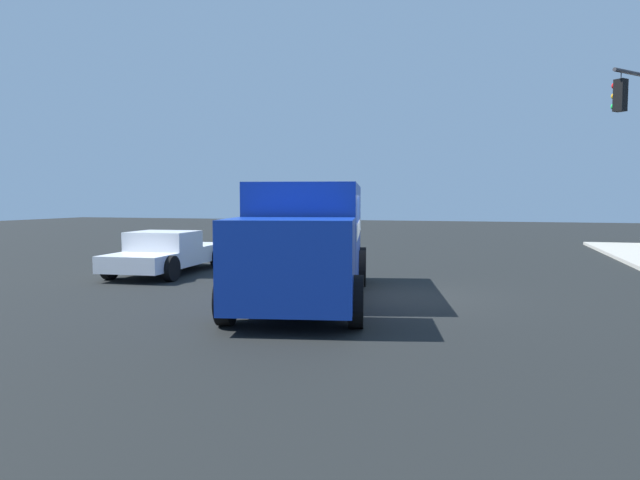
{
  "coord_description": "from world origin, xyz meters",
  "views": [
    {
      "loc": [
        -2.21,
        13.84,
        2.41
      ],
      "look_at": [
        1.42,
        1.54,
        1.48
      ],
      "focal_mm": 31.67,
      "sensor_mm": 36.0,
      "label": 1
    }
  ],
  "objects": [
    {
      "name": "delivery_truck",
      "position": [
        1.93,
        0.8,
        1.45
      ],
      "size": [
        4.11,
        8.01,
        2.77
      ],
      "color": "#1438AD",
      "rests_on": "ground"
    },
    {
      "name": "ground_plane",
      "position": [
        0.0,
        0.0,
        0.0
      ],
      "size": [
        100.0,
        100.0,
        0.0
      ],
      "primitive_type": "plane",
      "color": "black"
    },
    {
      "name": "pickup_white",
      "position": [
        7.76,
        -2.27,
        0.73
      ],
      "size": [
        2.53,
        5.32,
        1.38
      ],
      "color": "white",
      "rests_on": "ground"
    }
  ]
}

